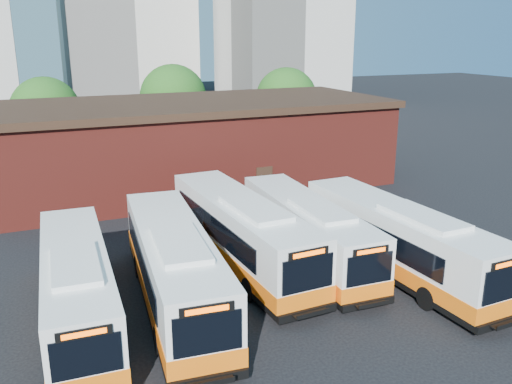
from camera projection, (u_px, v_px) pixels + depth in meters
name	position (u px, v px, depth m)	size (l,w,h in m)	color
ground	(329.00, 293.00, 24.27)	(220.00, 220.00, 0.00)	black
bus_farwest	(77.00, 290.00, 21.29)	(2.97, 12.03, 3.25)	white
bus_west	(175.00, 271.00, 22.74)	(3.78, 13.05, 3.51)	white
bus_midwest	(241.00, 235.00, 26.68)	(3.34, 13.24, 3.57)	white
bus_mideast	(307.00, 233.00, 27.28)	(2.99, 12.19, 3.29)	white
bus_east	(398.00, 243.00, 25.82)	(3.19, 12.85, 3.47)	white
transit_worker	(434.00, 282.00, 23.24)	(0.66, 0.44, 1.82)	#121735
depot_building	(196.00, 142.00, 41.01)	(28.60, 12.60, 6.40)	maroon
tree_west	(46.00, 111.00, 47.45)	(6.00, 6.00, 7.65)	#382314
tree_mid	(173.00, 98.00, 53.62)	(6.56, 6.56, 8.36)	#382314
tree_east	(286.00, 98.00, 55.18)	(6.24, 6.24, 7.96)	#382314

